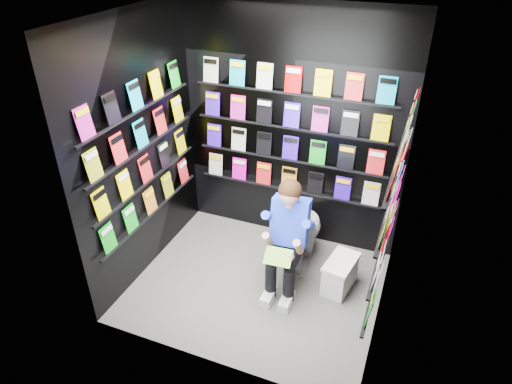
% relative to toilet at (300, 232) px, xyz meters
% --- Properties ---
extents(floor, '(2.40, 2.40, 0.00)m').
position_rel_toilet_xyz_m(floor, '(-0.27, -0.56, -0.37)').
color(floor, '#5A5A58').
rests_on(floor, ground).
extents(ceiling, '(2.40, 2.40, 0.00)m').
position_rel_toilet_xyz_m(ceiling, '(-0.27, -0.56, 2.23)').
color(ceiling, white).
rests_on(ceiling, floor).
extents(wall_back, '(2.40, 0.04, 2.60)m').
position_rel_toilet_xyz_m(wall_back, '(-0.27, 0.44, 0.93)').
color(wall_back, black).
rests_on(wall_back, floor).
extents(wall_front, '(2.40, 0.04, 2.60)m').
position_rel_toilet_xyz_m(wall_front, '(-0.27, -1.56, 0.93)').
color(wall_front, black).
rests_on(wall_front, floor).
extents(wall_left, '(0.04, 2.00, 2.60)m').
position_rel_toilet_xyz_m(wall_left, '(-1.47, -0.56, 0.93)').
color(wall_left, black).
rests_on(wall_left, floor).
extents(wall_right, '(0.04, 2.00, 2.60)m').
position_rel_toilet_xyz_m(wall_right, '(0.93, -0.56, 0.93)').
color(wall_right, black).
rests_on(wall_right, floor).
extents(comics_back, '(2.10, 0.06, 1.37)m').
position_rel_toilet_xyz_m(comics_back, '(-0.27, 0.41, 0.94)').
color(comics_back, red).
rests_on(comics_back, wall_back).
extents(comics_left, '(0.06, 1.70, 1.37)m').
position_rel_toilet_xyz_m(comics_left, '(-1.44, -0.56, 0.94)').
color(comics_left, red).
rests_on(comics_left, wall_left).
extents(comics_right, '(0.06, 1.70, 1.37)m').
position_rel_toilet_xyz_m(comics_right, '(0.90, -0.56, 0.94)').
color(comics_right, red).
rests_on(comics_right, wall_right).
extents(toilet, '(0.47, 0.78, 0.73)m').
position_rel_toilet_xyz_m(toilet, '(0.00, 0.00, 0.00)').
color(toilet, white).
rests_on(toilet, floor).
extents(longbox, '(0.30, 0.45, 0.31)m').
position_rel_toilet_xyz_m(longbox, '(0.51, -0.28, -0.21)').
color(longbox, white).
rests_on(longbox, floor).
extents(longbox_lid, '(0.32, 0.48, 0.03)m').
position_rel_toilet_xyz_m(longbox_lid, '(0.51, -0.28, -0.04)').
color(longbox_lid, white).
rests_on(longbox_lid, longbox).
extents(reader, '(0.53, 0.73, 1.29)m').
position_rel_toilet_xyz_m(reader, '(0.00, -0.38, 0.38)').
color(reader, blue).
rests_on(reader, toilet).
extents(held_comic, '(0.26, 0.17, 0.11)m').
position_rel_toilet_xyz_m(held_comic, '(0.00, -0.73, 0.21)').
color(held_comic, '#2EA95D').
rests_on(held_comic, reader).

